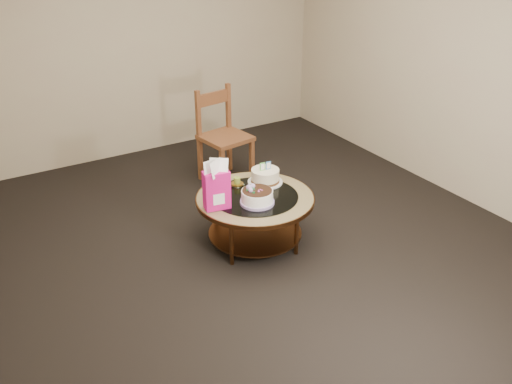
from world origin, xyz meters
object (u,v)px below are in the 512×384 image
cream_cake (265,176)px  dining_chair (223,136)px  decorated_cake (257,197)px  coffee_table (255,204)px  gift_bag (216,185)px

cream_cake → dining_chair: bearing=86.1°
dining_chair → decorated_cake: bearing=-116.0°
coffee_table → decorated_cake: size_ratio=3.54×
coffee_table → dining_chair: dining_chair is taller
cream_cake → coffee_table: bearing=-135.6°
cream_cake → gift_bag: 0.63m
gift_bag → dining_chair: bearing=70.0°
decorated_cake → gift_bag: 0.37m
gift_bag → dining_chair: (0.75, 1.30, -0.16)m
cream_cake → gift_bag: gift_bag is taller
gift_bag → decorated_cake: bearing=-8.2°
decorated_cake → dining_chair: 1.47m
gift_bag → dining_chair: size_ratio=0.42×
decorated_cake → dining_chair: (0.43, 1.40, -0.01)m
coffee_table → gift_bag: size_ratio=2.43×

